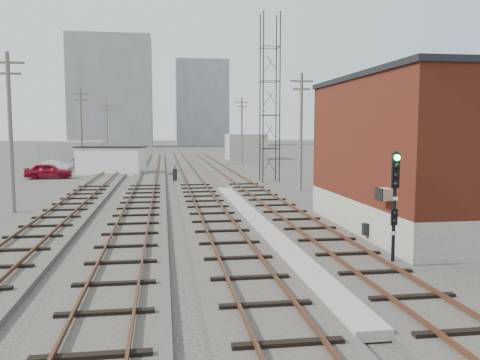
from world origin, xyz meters
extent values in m
plane|color=#282621|center=(0.00, 60.00, 0.00)|extent=(320.00, 320.00, 0.00)
cube|color=#332D28|center=(2.50, 39.00, 0.10)|extent=(3.20, 90.00, 0.20)
cube|color=#4C2816|center=(1.78, 39.00, 0.33)|extent=(0.07, 90.00, 0.12)
cube|color=#4C2816|center=(3.22, 39.00, 0.33)|extent=(0.07, 90.00, 0.12)
cube|color=#332D28|center=(-1.50, 39.00, 0.10)|extent=(3.20, 90.00, 0.20)
cube|color=#4C2816|center=(-2.22, 39.00, 0.33)|extent=(0.07, 90.00, 0.12)
cube|color=#4C2816|center=(-0.78, 39.00, 0.33)|extent=(0.07, 90.00, 0.12)
cube|color=#332D28|center=(-5.50, 39.00, 0.10)|extent=(3.20, 90.00, 0.20)
cube|color=#4C2816|center=(-6.22, 39.00, 0.33)|extent=(0.07, 90.00, 0.12)
cube|color=#4C2816|center=(-4.78, 39.00, 0.33)|extent=(0.07, 90.00, 0.12)
cube|color=#332D28|center=(-9.50, 39.00, 0.10)|extent=(3.20, 90.00, 0.20)
cube|color=#4C2816|center=(-10.22, 39.00, 0.33)|extent=(0.07, 90.00, 0.12)
cube|color=#4C2816|center=(-8.78, 39.00, 0.33)|extent=(0.07, 90.00, 0.12)
cube|color=gray|center=(0.50, 14.00, 0.13)|extent=(0.90, 28.00, 0.26)
cube|color=gray|center=(7.50, 12.00, 0.75)|extent=(6.00, 12.00, 1.50)
cube|color=#522013|center=(7.50, 12.00, 4.25)|extent=(6.00, 12.00, 5.50)
cube|color=black|center=(7.50, 12.00, 7.10)|extent=(6.20, 12.20, 0.25)
cube|color=beige|center=(4.28, 8.00, 2.25)|extent=(0.45, 0.62, 0.45)
cube|color=black|center=(4.40, 10.00, 0.50)|extent=(0.20, 0.35, 0.50)
cylinder|color=black|center=(4.75, 34.25, 7.50)|extent=(0.10, 0.10, 15.00)
cylinder|color=black|center=(6.25, 34.25, 7.50)|extent=(0.10, 0.10, 15.00)
cylinder|color=black|center=(4.75, 35.75, 7.50)|extent=(0.10, 0.10, 15.00)
cylinder|color=black|center=(6.25, 35.75, 7.50)|extent=(0.10, 0.10, 15.00)
cylinder|color=#595147|center=(-12.50, 20.00, 4.50)|extent=(0.24, 0.24, 9.00)
cube|color=#595147|center=(-12.50, 20.00, 8.40)|extent=(1.80, 0.12, 0.12)
cube|color=#595147|center=(-12.50, 20.00, 7.80)|extent=(1.40, 0.12, 0.12)
cylinder|color=#595147|center=(-12.50, 45.00, 4.50)|extent=(0.24, 0.24, 9.00)
cube|color=#595147|center=(-12.50, 45.00, 8.40)|extent=(1.80, 0.12, 0.12)
cube|color=#595147|center=(-12.50, 45.00, 7.80)|extent=(1.40, 0.12, 0.12)
cylinder|color=#595147|center=(-12.50, 70.00, 4.50)|extent=(0.24, 0.24, 9.00)
cube|color=#595147|center=(-12.50, 70.00, 8.40)|extent=(1.80, 0.12, 0.12)
cube|color=#595147|center=(-12.50, 70.00, 7.80)|extent=(1.40, 0.12, 0.12)
cylinder|color=#595147|center=(6.50, 28.00, 4.50)|extent=(0.24, 0.24, 9.00)
cube|color=#595147|center=(6.50, 28.00, 8.40)|extent=(1.80, 0.12, 0.12)
cube|color=#595147|center=(6.50, 28.00, 7.80)|extent=(1.40, 0.12, 0.12)
cylinder|color=#595147|center=(6.50, 58.00, 4.50)|extent=(0.24, 0.24, 9.00)
cube|color=#595147|center=(6.50, 58.00, 8.40)|extent=(1.80, 0.12, 0.12)
cube|color=#595147|center=(6.50, 58.00, 7.80)|extent=(1.40, 0.12, 0.12)
cube|color=gray|center=(-18.00, 135.00, 15.00)|extent=(22.00, 14.00, 30.00)
cube|color=gray|center=(8.00, 150.00, 13.00)|extent=(16.00, 12.00, 26.00)
cube|color=gray|center=(-16.00, 60.00, 1.60)|extent=(8.00, 5.00, 3.20)
cube|color=gray|center=(9.00, 70.00, 2.00)|extent=(6.00, 6.00, 4.00)
cube|color=gray|center=(3.70, 5.91, 0.05)|extent=(0.40, 0.40, 0.10)
cylinder|color=black|center=(3.70, 5.91, 1.98)|extent=(0.12, 0.12, 3.97)
cube|color=black|center=(3.70, 5.89, 3.32)|extent=(0.26, 0.10, 1.19)
sphere|color=#0CE533|center=(3.70, 5.80, 3.77)|extent=(0.20, 0.20, 0.20)
sphere|color=black|center=(3.70, 5.80, 3.47)|extent=(0.20, 0.20, 0.20)
sphere|color=black|center=(3.70, 5.80, 3.17)|extent=(0.20, 0.20, 0.20)
sphere|color=black|center=(3.70, 5.80, 2.88)|extent=(0.20, 0.20, 0.20)
cube|color=black|center=(3.70, 5.89, 1.74)|extent=(0.22, 0.09, 0.55)
cube|color=white|center=(3.70, 5.83, 2.38)|extent=(0.16, 0.02, 0.12)
cube|color=white|center=(3.70, 5.83, 1.19)|extent=(0.16, 0.02, 0.12)
cube|color=black|center=(-3.04, 35.13, 0.68)|extent=(0.41, 0.41, 1.13)
cylinder|color=black|center=(-3.04, 35.13, 1.42)|extent=(0.09, 0.09, 0.34)
cube|color=silver|center=(-9.52, 44.98, 1.42)|extent=(7.32, 4.48, 2.84)
cube|color=black|center=(-9.52, 44.98, 2.90)|extent=(7.60, 4.76, 0.14)
imported|color=maroon|center=(-15.02, 40.77, 0.75)|extent=(4.49, 2.02, 1.50)
imported|color=#AEB0B6|center=(-16.30, 51.07, 0.61)|extent=(3.94, 2.61, 1.23)
imported|color=gray|center=(-13.15, 54.18, 0.62)|extent=(4.60, 3.07, 1.24)
camera|label=1|loc=(-4.03, -10.16, 4.69)|focal=38.00mm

